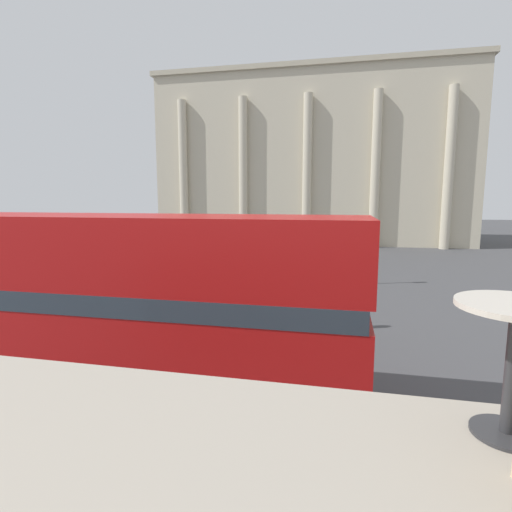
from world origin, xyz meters
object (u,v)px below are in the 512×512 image
object	(u,v)px
pedestrian_grey	(287,292)
pedestrian_olive	(317,279)
plaza_building_left	(312,161)
pedestrian_yellow	(347,301)
traffic_light_near	(272,273)
traffic_light_mid	(369,242)
double_decker_bus	(138,300)

from	to	relation	value
pedestrian_grey	pedestrian_olive	bearing A→B (deg)	-16.71
plaza_building_left	pedestrian_yellow	world-z (taller)	plaza_building_left
traffic_light_near	pedestrian_grey	size ratio (longest dim) A/B	1.94
traffic_light_near	pedestrian_olive	size ratio (longest dim) A/B	1.85
traffic_light_mid	pedestrian_yellow	world-z (taller)	traffic_light_mid
pedestrian_olive	pedestrian_grey	bearing A→B (deg)	39.75
plaza_building_left	traffic_light_mid	size ratio (longest dim) A/B	9.16
traffic_light_near	traffic_light_mid	xyz separation A→B (m)	(3.92, 8.99, 0.30)
pedestrian_olive	pedestrian_grey	distance (m)	2.98
double_decker_bus	traffic_light_near	distance (m)	6.08
plaza_building_left	pedestrian_yellow	size ratio (longest dim) A/B	18.61
traffic_light_near	pedestrian_grey	bearing A→B (deg)	81.69
traffic_light_near	traffic_light_mid	bearing A→B (deg)	66.43
plaza_building_left	traffic_light_near	bearing A→B (deg)	-87.90
pedestrian_olive	pedestrian_grey	world-z (taller)	pedestrian_olive
traffic_light_mid	pedestrian_grey	xyz separation A→B (m)	(-3.63, -6.97, -1.47)
double_decker_bus	traffic_light_mid	distance (m)	15.88
pedestrian_olive	pedestrian_yellow	world-z (taller)	pedestrian_yellow
traffic_light_near	pedestrian_olive	world-z (taller)	traffic_light_near
double_decker_bus	pedestrian_olive	world-z (taller)	double_decker_bus
double_decker_bus	pedestrian_yellow	xyz separation A→B (m)	(4.85, 6.41, -1.39)
traffic_light_mid	pedestrian_yellow	size ratio (longest dim) A/B	2.03
double_decker_bus	plaza_building_left	xyz separation A→B (m)	(0.94, 39.00, 6.68)
plaza_building_left	traffic_light_near	size ratio (longest dim) A/B	10.52
traffic_light_near	pedestrian_yellow	distance (m)	2.99
pedestrian_grey	traffic_light_mid	bearing A→B (deg)	-23.67
pedestrian_olive	pedestrian_yellow	distance (m)	4.29
traffic_light_near	double_decker_bus	bearing A→B (deg)	-110.80
traffic_light_near	traffic_light_mid	world-z (taller)	traffic_light_mid
traffic_light_near	pedestrian_olive	distance (m)	5.12
pedestrian_yellow	pedestrian_grey	size ratio (longest dim) A/B	1.10
pedestrian_olive	double_decker_bus	bearing A→B (deg)	41.86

